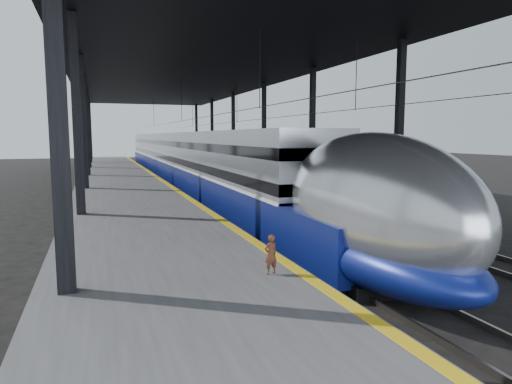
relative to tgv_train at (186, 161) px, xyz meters
name	(u,v)px	position (x,y,z in m)	size (l,w,h in m)	color
ground	(254,255)	(-2.00, -23.41, -2.08)	(160.00, 160.00, 0.00)	black
platform	(121,186)	(-5.50, -3.41, -1.58)	(6.00, 80.00, 1.00)	#4C4C4F
yellow_strip	(159,178)	(-2.70, -3.41, -1.08)	(0.30, 80.00, 0.01)	yellow
rails	(226,188)	(2.50, -3.41, -2.00)	(6.52, 80.00, 0.16)	slate
canopy	(191,70)	(-0.10, -3.41, 7.03)	(18.00, 75.00, 9.47)	black
tgv_train	(186,161)	(0.00, 0.00, 0.00)	(3.11, 65.20, 4.46)	#BABDC2
second_train	(223,157)	(5.00, 6.49, 0.02)	(3.02, 56.05, 4.16)	navy
child	(271,254)	(-3.41, -28.68, -0.62)	(0.34, 0.22, 0.94)	#512A1B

